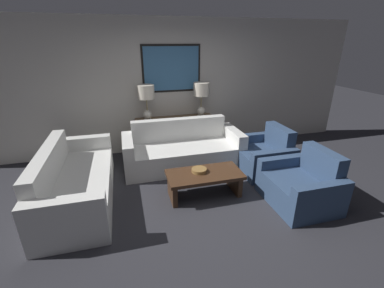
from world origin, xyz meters
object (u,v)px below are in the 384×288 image
armchair_near_camera (301,186)px  table_lamp_left (146,96)px  coffee_table (204,179)px  couch_by_side (76,183)px  armchair_near_back_wall (263,156)px  couch_by_back_wall (183,151)px  table_lamp_right (201,93)px  decorative_bowl (199,170)px  console_table (176,135)px

armchair_near_camera → table_lamp_left: bearing=129.9°
coffee_table → couch_by_side: bearing=168.9°
couch_by_side → armchair_near_back_wall: 3.16m
couch_by_side → armchair_near_camera: (3.16, -0.91, -0.02)m
coffee_table → couch_by_back_wall: bearing=94.1°
table_lamp_right → couch_by_side: (-2.34, -1.41, -0.94)m
couch_by_back_wall → armchair_near_back_wall: size_ratio=2.19×
armchair_near_back_wall → table_lamp_left: bearing=147.5°
table_lamp_left → couch_by_side: table_lamp_left is taller
couch_by_side → decorative_bowl: 1.82m
table_lamp_left → console_table: bearing=0.0°
console_table → coffee_table: console_table is taller
couch_by_side → armchair_near_back_wall: (3.16, 0.18, -0.02)m
couch_by_side → coffee_table: (1.86, -0.36, -0.01)m
table_lamp_right → decorative_bowl: table_lamp_right is taller
couch_by_back_wall → table_lamp_right: bearing=50.6°
couch_by_side → armchair_near_camera: bearing=-16.0°
table_lamp_left → armchair_near_back_wall: size_ratio=0.70×
couch_by_back_wall → couch_by_side: size_ratio=1.00×
couch_by_back_wall → armchair_near_camera: 2.14m
console_table → couch_by_back_wall: size_ratio=0.74×
coffee_table → armchair_near_camera: armchair_near_camera is taller
table_lamp_left → table_lamp_right: (1.11, 0.00, 0.00)m
console_table → table_lamp_right: table_lamp_right is taller
coffee_table → armchair_near_back_wall: armchair_near_back_wall is taller
table_lamp_right → console_table: bearing=180.0°
armchair_near_camera → console_table: bearing=120.7°
console_table → table_lamp_left: (-0.56, 0.00, 0.86)m
couch_by_side → armchair_near_back_wall: bearing=3.2°
coffee_table → table_lamp_left: bearing=109.7°
armchair_near_back_wall → armchair_near_camera: bearing=-90.0°
couch_by_side → coffee_table: couch_by_side is taller
console_table → coffee_table: (0.08, -1.77, -0.09)m
couch_by_back_wall → decorative_bowl: size_ratio=9.53×
armchair_near_back_wall → armchair_near_camera: size_ratio=1.00×
table_lamp_right → armchair_near_back_wall: table_lamp_right is taller
decorative_bowl → armchair_near_camera: 1.50m
table_lamp_left → couch_by_side: (-1.23, -1.41, -0.94)m
decorative_bowl → armchair_near_back_wall: size_ratio=0.23×
table_lamp_right → decorative_bowl: (-0.55, -1.71, -0.82)m
console_table → decorative_bowl: (0.01, -1.71, 0.03)m
table_lamp_right → armchair_near_back_wall: size_ratio=0.70×
couch_by_side → decorative_bowl: (1.79, -0.31, 0.12)m
armchair_near_back_wall → coffee_table: bearing=-157.4°
coffee_table → decorative_bowl: bearing=139.3°
table_lamp_left → couch_by_back_wall: (0.56, -0.68, -0.94)m
table_lamp_right → coffee_table: size_ratio=0.62×
console_table → couch_by_back_wall: couch_by_back_wall is taller
table_lamp_left → armchair_near_camera: table_lamp_left is taller
coffee_table → decorative_bowl: (-0.07, 0.06, 0.13)m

